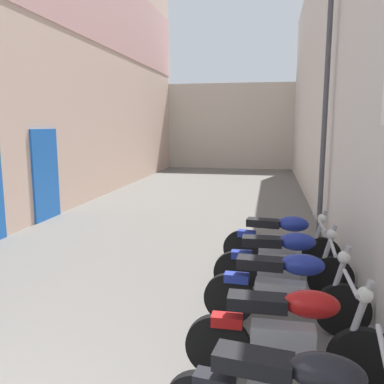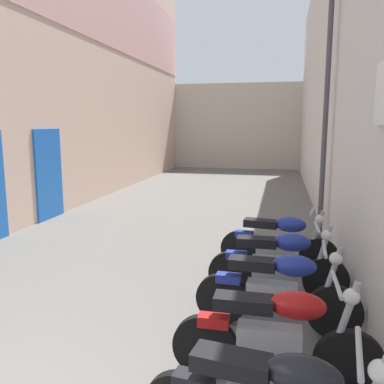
{
  "view_description": "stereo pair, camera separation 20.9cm",
  "coord_description": "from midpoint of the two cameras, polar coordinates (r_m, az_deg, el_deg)",
  "views": [
    {
      "loc": [
        2.1,
        -1.05,
        2.31
      ],
      "look_at": [
        0.57,
        6.86,
        0.95
      ],
      "focal_mm": 37.63,
      "sensor_mm": 36.0,
      "label": 1
    },
    {
      "loc": [
        2.3,
        -1.0,
        2.31
      ],
      "look_at": [
        0.57,
        6.86,
        0.95
      ],
      "focal_mm": 37.63,
      "sensor_mm": 36.0,
      "label": 2
    }
  ],
  "objects": [
    {
      "name": "building_right",
      "position": [
        11.26,
        19.53,
        15.78
      ],
      "size": [
        0.45,
        20.18,
        7.26
      ],
      "color": "beige",
      "rests_on": "ground"
    },
    {
      "name": "street_lamp",
      "position": [
        8.21,
        18.67,
        13.18
      ],
      "size": [
        0.79,
        0.18,
        4.99
      ],
      "color": "#47474C",
      "rests_on": "ground"
    },
    {
      "name": "motorcycle_fourth",
      "position": [
        5.56,
        13.17,
        -9.64
      ],
      "size": [
        1.85,
        0.58,
        1.04
      ],
      "color": "black",
      "rests_on": "ground"
    },
    {
      "name": "motorcycle_second",
      "position": [
        3.82,
        13.47,
        -18.95
      ],
      "size": [
        1.85,
        0.58,
        1.04
      ],
      "color": "black",
      "rests_on": "ground"
    },
    {
      "name": "building_left",
      "position": [
        12.59,
        -15.22,
        18.43
      ],
      "size": [
        0.45,
        20.18,
        8.57
      ],
      "color": "beige",
      "rests_on": "ground"
    },
    {
      "name": "motorcycle_third",
      "position": [
        4.73,
        13.28,
        -13.14
      ],
      "size": [
        1.85,
        0.58,
        1.04
      ],
      "color": "black",
      "rests_on": "ground"
    },
    {
      "name": "motorcycle_fifth",
      "position": [
        6.52,
        13.09,
        -6.77
      ],
      "size": [
        1.84,
        0.58,
        1.04
      ],
      "color": "black",
      "rests_on": "ground"
    },
    {
      "name": "ground_plane",
      "position": [
        9.66,
        -1.11,
        -4.26
      ],
      "size": [
        36.18,
        36.18,
        0.0
      ],
      "primitive_type": "plane",
      "color": "#66635E"
    },
    {
      "name": "building_far_end",
      "position": [
        22.31,
        6.86,
        9.23
      ],
      "size": [
        9.52,
        2.0,
        4.41
      ],
      "primitive_type": "cube",
      "color": "beige",
      "rests_on": "ground"
    }
  ]
}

